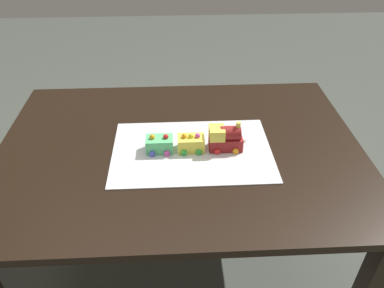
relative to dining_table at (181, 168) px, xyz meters
name	(u,v)px	position (x,y,z in m)	size (l,w,h in m)	color
ground_plane	(183,264)	(0.00, 0.00, -0.63)	(8.00, 8.00, 0.00)	#474C44
dining_table	(181,168)	(0.00, 0.00, 0.00)	(1.40, 1.00, 0.74)	black
cake_board	(192,151)	(-0.04, 0.03, 0.11)	(0.60, 0.40, 0.00)	silver
cake_locomotive	(225,138)	(-0.17, 0.03, 0.16)	(0.14, 0.08, 0.12)	maroon
cake_car_tanker_lemon	(191,143)	(-0.04, 0.03, 0.14)	(0.10, 0.08, 0.07)	#F4E04C
cake_car_gondola_mint_green	(160,144)	(0.08, 0.03, 0.14)	(0.10, 0.08, 0.07)	#59CC7A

